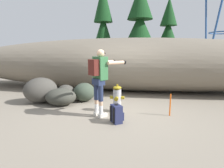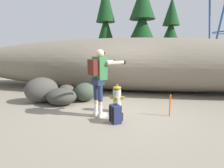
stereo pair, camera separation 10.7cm
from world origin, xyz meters
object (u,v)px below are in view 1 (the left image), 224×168
object	(u,v)px
fire_hydrant	(117,99)
boulder_mid	(41,90)
boulder_large	(61,97)
boulder_small	(66,93)
survey_stake	(170,105)
spare_backpack	(117,114)
boulder_outlier	(84,92)
utility_worker	(100,75)

from	to	relation	value
fire_hydrant	boulder_mid	size ratio (longest dim) A/B	0.73
fire_hydrant	boulder_large	xyz separation A→B (m)	(-1.88, 0.30, -0.09)
boulder_mid	boulder_small	world-z (taller)	boulder_mid
survey_stake	boulder_large	bearing A→B (deg)	173.72
spare_backpack	fire_hydrant	bearing A→B (deg)	63.71
spare_backpack	survey_stake	distance (m)	1.53
spare_backpack	boulder_small	distance (m)	2.73
spare_backpack	boulder_outlier	distance (m)	2.28
survey_stake	boulder_mid	bearing A→B (deg)	172.51
boulder_mid	survey_stake	bearing A→B (deg)	-7.49
boulder_mid	boulder_small	size ratio (longest dim) A/B	1.43
fire_hydrant	spare_backpack	bearing A→B (deg)	-81.52
spare_backpack	boulder_mid	size ratio (longest dim) A/B	0.43
spare_backpack	boulder_small	xyz separation A→B (m)	(-2.11, 1.73, 0.06)
boulder_large	boulder_small	bearing A→B (deg)	100.47
boulder_small	spare_backpack	bearing A→B (deg)	-39.39
spare_backpack	boulder_outlier	size ratio (longest dim) A/B	0.60
utility_worker	spare_backpack	world-z (taller)	utility_worker
boulder_outlier	utility_worker	bearing A→B (deg)	-56.21
utility_worker	spare_backpack	xyz separation A→B (m)	(0.50, -0.38, -0.91)
fire_hydrant	utility_worker	size ratio (longest dim) A/B	0.45
fire_hydrant	survey_stake	bearing A→B (deg)	-2.63
utility_worker	boulder_mid	world-z (taller)	utility_worker
fire_hydrant	boulder_small	bearing A→B (deg)	155.40
spare_backpack	survey_stake	size ratio (longest dim) A/B	0.78
utility_worker	spare_backpack	size ratio (longest dim) A/B	3.76
fire_hydrant	boulder_outlier	world-z (taller)	fire_hydrant
spare_backpack	boulder_outlier	world-z (taller)	boulder_outlier
boulder_outlier	survey_stake	world-z (taller)	boulder_outlier
utility_worker	survey_stake	size ratio (longest dim) A/B	2.94
boulder_small	survey_stake	distance (m)	3.58
boulder_small	boulder_mid	bearing A→B (deg)	-147.80
utility_worker	boulder_large	xyz separation A→B (m)	(-1.50, 0.75, -0.85)
boulder_large	boulder_small	world-z (taller)	boulder_small
spare_backpack	boulder_small	size ratio (longest dim) A/B	0.61
fire_hydrant	boulder_small	distance (m)	2.19
boulder_mid	boulder_small	xyz separation A→B (m)	(0.69, 0.43, -0.15)
boulder_outlier	fire_hydrant	bearing A→B (deg)	-35.91
utility_worker	boulder_large	size ratio (longest dim) A/B	1.81
fire_hydrant	boulder_large	bearing A→B (deg)	170.92
boulder_mid	survey_stake	xyz separation A→B (m)	(4.13, -0.54, -0.13)
boulder_large	survey_stake	xyz separation A→B (m)	(3.33, -0.37, 0.02)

